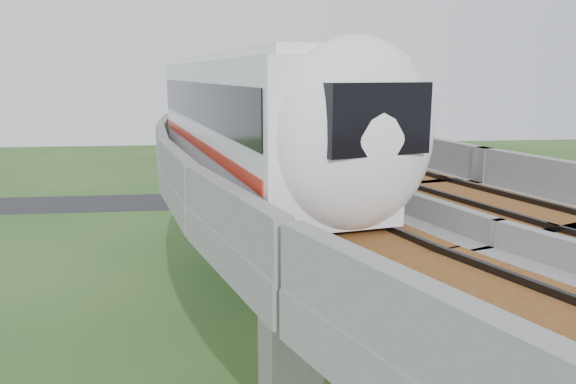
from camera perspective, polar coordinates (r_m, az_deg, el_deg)
ground at (r=32.89m, az=-3.55°, el=-12.35°), size 160.00×160.00×0.00m
dirt_lot at (r=34.63m, az=20.99°, el=-11.83°), size 18.00×26.00×0.04m
asphalt_road at (r=61.47m, az=-4.99°, el=-0.80°), size 60.00×8.00×0.03m
viaduct at (r=30.73m, az=3.41°, el=3.57°), size 19.58×73.98×11.40m
metro_train at (r=39.29m, az=-2.91°, el=10.16°), size 15.68×60.56×3.64m
fence at (r=34.40m, az=13.14°, el=-10.17°), size 3.87×38.73×1.50m
tree_0 at (r=55.78m, az=7.04°, el=0.13°), size 3.07×3.07×3.49m
tree_1 at (r=50.88m, az=6.33°, el=-1.60°), size 2.19×2.19×2.61m
tree_2 at (r=44.82m, az=4.98°, el=-3.00°), size 2.55×2.55×3.09m
tree_3 at (r=37.09m, az=6.74°, el=-5.57°), size 2.73×2.73×3.57m
tree_4 at (r=31.62m, az=7.55°, el=-9.03°), size 2.82×2.82×3.46m
tree_5 at (r=26.64m, az=13.54°, el=-13.07°), size 2.44×2.44×3.44m
car_red at (r=34.41m, az=21.04°, el=-10.88°), size 3.71×2.97×1.18m
car_dark at (r=37.03m, az=23.44°, el=-9.57°), size 3.84×2.35×1.04m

